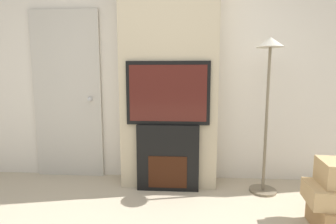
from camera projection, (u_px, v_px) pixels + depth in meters
wall_back at (170, 68)px, 3.15m from camera, size 6.00×0.06×2.70m
chimney_breast at (169, 68)px, 2.94m from camera, size 1.07×0.36×2.70m
fireplace at (168, 157)px, 2.90m from camera, size 0.68×0.15×0.74m
television at (168, 93)px, 2.80m from camera, size 0.89×0.07×0.68m
floor_lamp at (268, 82)px, 2.71m from camera, size 0.29×0.29×1.65m
entry_door at (68, 96)px, 3.23m from camera, size 0.85×0.09×2.04m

